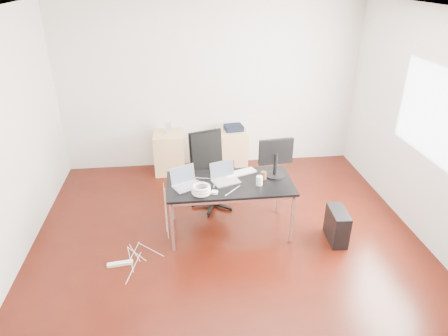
{
  "coord_description": "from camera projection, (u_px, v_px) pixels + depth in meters",
  "views": [
    {
      "loc": [
        -0.53,
        -4.04,
        3.17
      ],
      "look_at": [
        0.0,
        0.55,
        0.85
      ],
      "focal_mm": 32.0,
      "sensor_mm": 36.0,
      "label": 1
    }
  ],
  "objects": [
    {
      "name": "desk",
      "position": [
        230.0,
        186.0,
        5.1
      ],
      "size": [
        1.6,
        0.8,
        0.73
      ],
      "color": "black",
      "rests_on": "ground"
    },
    {
      "name": "power_strip",
      "position": [
        120.0,
        264.0,
        4.75
      ],
      "size": [
        0.31,
        0.1,
        0.04
      ],
      "primitive_type": "cube",
      "rotation": [
        0.0,
        0.0,
        0.12
      ],
      "color": "white",
      "rests_on": "ground"
    },
    {
      "name": "pc_tower",
      "position": [
        337.0,
        226.0,
        5.11
      ],
      "size": [
        0.23,
        0.46,
        0.44
      ],
      "primitive_type": "cube",
      "rotation": [
        0.0,
        0.0,
        -0.06
      ],
      "color": "black",
      "rests_on": "ground"
    },
    {
      "name": "cup_white",
      "position": [
        259.0,
        181.0,
        4.99
      ],
      "size": [
        0.09,
        0.09,
        0.12
      ],
      "primitive_type": "cylinder",
      "rotation": [
        0.0,
        0.0,
        0.19
      ],
      "color": "white",
      "rests_on": "desk"
    },
    {
      "name": "cup_brown",
      "position": [
        263.0,
        175.0,
        5.14
      ],
      "size": [
        0.1,
        0.1,
        0.1
      ],
      "primitive_type": "cylinder",
      "rotation": [
        0.0,
        0.0,
        -0.32
      ],
      "color": "brown",
      "rests_on": "desk"
    },
    {
      "name": "filing_cabinet_left",
      "position": [
        169.0,
        153.0,
        6.81
      ],
      "size": [
        0.5,
        0.5,
        0.7
      ],
      "primitive_type": "cube",
      "color": "tan",
      "rests_on": "ground"
    },
    {
      "name": "monitor",
      "position": [
        276.0,
        156.0,
        5.12
      ],
      "size": [
        0.45,
        0.26,
        0.51
      ],
      "rotation": [
        0.0,
        0.0,
        0.11
      ],
      "color": "black",
      "rests_on": "desk"
    },
    {
      "name": "speaker",
      "position": [
        169.0,
        128.0,
        6.62
      ],
      "size": [
        0.09,
        0.08,
        0.18
      ],
      "primitive_type": "cube",
      "rotation": [
        0.0,
        0.0,
        -0.06
      ],
      "color": "#9E9E9E",
      "rests_on": "filing_cabinet_left"
    },
    {
      "name": "wastebasket",
      "position": [
        227.0,
        169.0,
        6.73
      ],
      "size": [
        0.3,
        0.3,
        0.28
      ],
      "primitive_type": "cylinder",
      "rotation": [
        0.0,
        0.0,
        0.31
      ],
      "color": "black",
      "rests_on": "ground"
    },
    {
      "name": "navy_garment",
      "position": [
        234.0,
        128.0,
        6.77
      ],
      "size": [
        0.33,
        0.28,
        0.09
      ],
      "primitive_type": "cube",
      "rotation": [
        0.0,
        0.0,
        0.15
      ],
      "color": "black",
      "rests_on": "filing_cabinet_right"
    },
    {
      "name": "cable_coil",
      "position": [
        201.0,
        190.0,
        4.8
      ],
      "size": [
        0.24,
        0.24,
        0.11
      ],
      "rotation": [
        0.0,
        0.0,
        -0.12
      ],
      "color": "white",
      "rests_on": "desk"
    },
    {
      "name": "power_adapter",
      "position": [
        215.0,
        192.0,
        4.82
      ],
      "size": [
        0.09,
        0.09,
        0.03
      ],
      "primitive_type": "cube",
      "rotation": [
        0.0,
        0.0,
        -0.31
      ],
      "color": "white",
      "rests_on": "desk"
    },
    {
      "name": "office_chair",
      "position": [
        210.0,
        167.0,
        5.75
      ],
      "size": [
        0.6,
        0.62,
        1.08
      ],
      "rotation": [
        0.0,
        0.0,
        0.31
      ],
      "color": "black",
      "rests_on": "ground"
    },
    {
      "name": "laptop_right",
      "position": [
        224.0,
        177.0,
        5.09
      ],
      "size": [
        0.4,
        0.35,
        0.23
      ],
      "rotation": [
        0.0,
        0.0,
        0.34
      ],
      "color": "silver",
      "rests_on": "desk"
    },
    {
      "name": "keyboard",
      "position": [
        240.0,
        173.0,
        5.28
      ],
      "size": [
        0.46,
        0.29,
        0.02
      ],
      "primitive_type": "cube",
      "rotation": [
        0.0,
        0.0,
        0.38
      ],
      "color": "white",
      "rests_on": "desk"
    },
    {
      "name": "laptop_left",
      "position": [
        185.0,
        182.0,
        4.97
      ],
      "size": [
        0.41,
        0.37,
        0.23
      ],
      "rotation": [
        0.0,
        0.0,
        0.46
      ],
      "color": "silver",
      "rests_on": "desk"
    },
    {
      "name": "filing_cabinet_right",
      "position": [
        232.0,
        150.0,
        6.92
      ],
      "size": [
        0.5,
        0.5,
        0.7
      ],
      "primitive_type": "cube",
      "color": "tan",
      "rests_on": "ground"
    },
    {
      "name": "room_shell",
      "position": [
        233.0,
        145.0,
        4.44
      ],
      "size": [
        5.0,
        5.0,
        5.0
      ],
      "color": "#330C05",
      "rests_on": "ground"
    }
  ]
}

